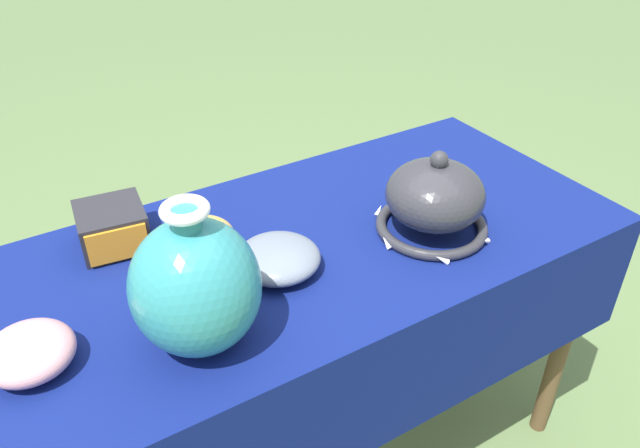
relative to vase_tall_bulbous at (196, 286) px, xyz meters
The scene contains 7 objects.
display_table 0.38m from the vase_tall_bulbous, 25.72° to the left, with size 1.34×0.62×0.72m.
vase_tall_bulbous is the anchor object (origin of this frame).
vase_dome_bell 0.54m from the vase_tall_bulbous, ahead, with size 0.24×0.23×0.19m.
mosaic_tile_box 0.36m from the vase_tall_bulbous, 97.28° to the left, with size 0.14×0.15×0.08m.
bowl_shallow_ochre 0.27m from the vase_tall_bulbous, 67.32° to the left, with size 0.13×0.13×0.07m, color gold.
bowl_shallow_slate 0.24m from the vase_tall_bulbous, 27.33° to the left, with size 0.16×0.16×0.06m, color slate.
bowl_shallow_rose 0.28m from the vase_tall_bulbous, 161.53° to the left, with size 0.14×0.14×0.07m, color #D19399.
Camera 1 is at (-0.52, -0.90, 1.46)m, focal length 35.00 mm.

